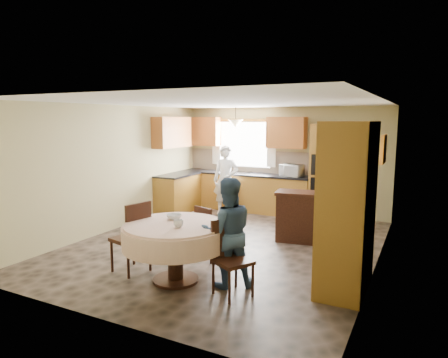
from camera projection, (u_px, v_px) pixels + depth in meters
floor at (226, 245)px, 7.10m from camera, size 5.00×6.00×0.01m
ceiling at (226, 102)px, 6.72m from camera, size 5.00×6.00×0.01m
wall_back at (282, 160)px, 9.55m from camera, size 5.00×0.02×2.50m
wall_front at (99, 211)px, 4.27m from camera, size 5.00×0.02×2.50m
wall_left at (115, 168)px, 8.03m from camera, size 0.02×6.00×2.50m
wall_right at (379, 187)px, 5.79m from camera, size 0.02×6.00×2.50m
window at (244, 144)px, 9.93m from camera, size 1.40×0.03×1.10m
curtain_left at (216, 142)px, 10.22m from camera, size 0.22×0.02×1.15m
curtain_right at (271, 143)px, 9.54m from camera, size 0.22×0.02×1.15m
base_cab_back at (244, 192)px, 9.79m from camera, size 3.30×0.60×0.88m
counter_back at (244, 174)px, 9.72m from camera, size 3.30×0.64×0.04m
base_cab_left at (178, 194)px, 9.61m from camera, size 0.60×1.20×0.88m
counter_left at (178, 175)px, 9.54m from camera, size 0.64×1.20×0.04m
backsplash at (249, 161)px, 9.94m from camera, size 3.30×0.02×0.55m
wall_cab_left at (204, 131)px, 10.23m from camera, size 0.85×0.33×0.72m
wall_cab_right at (287, 133)px, 9.24m from camera, size 0.90×0.33×0.72m
wall_cab_side at (172, 132)px, 9.45m from camera, size 0.33×1.20×0.72m
oven_tower at (327, 172)px, 8.79m from camera, size 0.66×0.62×2.12m
oven_upper at (324, 165)px, 8.49m from camera, size 0.56×0.01×0.45m
oven_lower at (323, 188)px, 8.56m from camera, size 0.56×0.01×0.45m
pendant at (236, 123)px, 9.43m from camera, size 0.36×0.36×0.18m
sideboard at (309, 219)px, 7.23m from camera, size 1.27×0.67×0.86m
space_heater at (340, 235)px, 6.83m from camera, size 0.37×0.26×0.51m
cupboard at (347, 207)px, 5.13m from camera, size 0.58×1.15×2.20m
dining_table at (175, 236)px, 5.44m from camera, size 1.43×1.43×0.82m
chair_left at (134, 234)px, 5.76m from camera, size 0.55×0.55×1.05m
chair_back at (208, 230)px, 6.30m from camera, size 0.47×0.47×0.87m
chair_right at (229, 253)px, 5.07m from camera, size 0.57×0.57×0.96m
framed_picture at (383, 149)px, 6.30m from camera, size 0.06×0.55×0.45m
microwave at (292, 171)px, 9.12m from camera, size 0.55×0.43×0.27m
person_sink at (226, 180)px, 9.33m from camera, size 0.68×0.55×1.62m
person_dining at (227, 232)px, 5.28m from camera, size 0.91×0.87×1.47m
bowl_sideboard at (297, 193)px, 7.27m from camera, size 0.26×0.26×0.05m
bottle_sideboard at (324, 188)px, 7.03m from camera, size 0.15×0.15×0.30m
cup_table at (178, 224)px, 5.22m from camera, size 0.16×0.16×0.10m
bowl_table at (174, 217)px, 5.66m from camera, size 0.28×0.28×0.07m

